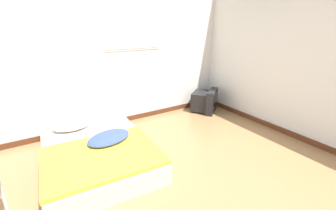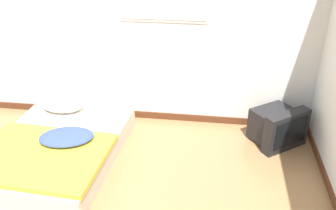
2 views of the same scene
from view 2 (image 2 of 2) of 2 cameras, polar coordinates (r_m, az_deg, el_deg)
name	(u,v)px [view 2 (image 2 of 2)]	position (r m, az deg, el deg)	size (l,w,h in m)	color
wall_back	(104,19)	(4.60, -9.67, 12.81)	(7.47, 0.08, 2.60)	silver
mattress_bed	(56,148)	(4.27, -16.70, -6.22)	(1.39, 1.82, 0.38)	beige
crt_tv	(277,126)	(4.51, 16.31, -3.14)	(0.69, 0.68, 0.46)	black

